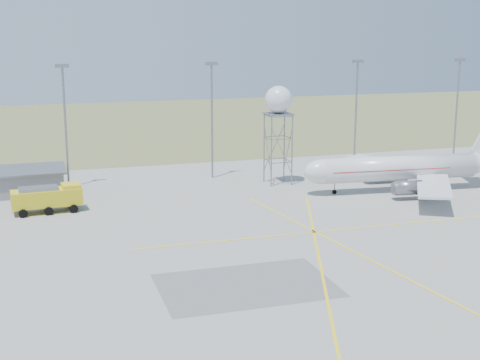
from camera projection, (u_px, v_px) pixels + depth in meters
name	position (u px, v px, depth m)	size (l,w,h in m)	color
grass_strip	(180.00, 122.00, 191.47)	(400.00, 120.00, 0.03)	olive
building_grey	(5.00, 182.00, 107.21)	(19.00, 10.00, 3.90)	gray
mast_a	(65.00, 116.00, 109.75)	(2.20, 0.50, 20.50)	gray
mast_b	(212.00, 110.00, 116.98)	(2.20, 0.50, 20.50)	gray
mast_c	(356.00, 105.00, 125.08)	(2.20, 0.50, 20.50)	gray
mast_d	(457.00, 102.00, 131.45)	(2.20, 0.50, 20.50)	gray
airliner_main	(402.00, 168.00, 109.25)	(35.51, 34.40, 12.08)	silver
radar_tower	(278.00, 129.00, 113.13)	(4.63, 4.63, 16.75)	gray
fire_truck	(49.00, 199.00, 96.64)	(10.08, 4.54, 3.95)	gold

